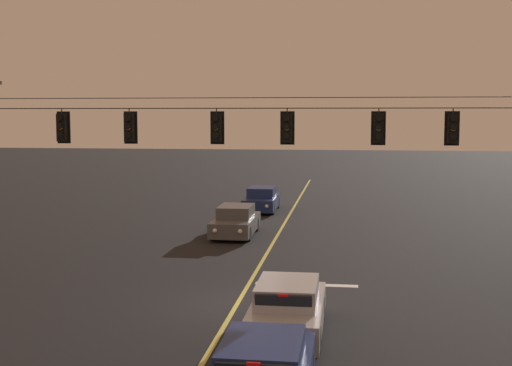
% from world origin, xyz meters
% --- Properties ---
extents(ground_plane, '(180.00, 180.00, 0.00)m').
position_xyz_m(ground_plane, '(0.00, 0.00, 0.00)').
color(ground_plane, black).
extents(lane_centre_stripe, '(0.14, 60.00, 0.01)m').
position_xyz_m(lane_centre_stripe, '(0.00, 9.32, 0.00)').
color(lane_centre_stripe, '#D1C64C').
rests_on(lane_centre_stripe, ground).
extents(stop_bar_paint, '(3.40, 0.36, 0.01)m').
position_xyz_m(stop_bar_paint, '(1.90, 2.72, 0.00)').
color(stop_bar_paint, silver).
rests_on(stop_bar_paint, ground).
extents(signal_span_assembly, '(21.39, 0.32, 7.22)m').
position_xyz_m(signal_span_assembly, '(0.00, 3.32, 3.77)').
color(signal_span_assembly, '#38281C').
rests_on(signal_span_assembly, ground).
extents(traffic_light_leftmost, '(0.48, 0.41, 1.22)m').
position_xyz_m(traffic_light_leftmost, '(-6.70, 3.30, 5.17)').
color(traffic_light_leftmost, black).
extents(traffic_light_left_inner, '(0.48, 0.41, 1.22)m').
position_xyz_m(traffic_light_left_inner, '(-4.27, 3.30, 5.17)').
color(traffic_light_left_inner, black).
extents(traffic_light_centre, '(0.48, 0.41, 1.22)m').
position_xyz_m(traffic_light_centre, '(-1.21, 3.30, 5.17)').
color(traffic_light_centre, black).
extents(traffic_light_right_inner, '(0.48, 0.41, 1.22)m').
position_xyz_m(traffic_light_right_inner, '(1.18, 3.30, 5.17)').
color(traffic_light_right_inner, black).
extents(traffic_light_rightmost, '(0.48, 0.41, 1.22)m').
position_xyz_m(traffic_light_rightmost, '(4.19, 3.30, 5.17)').
color(traffic_light_rightmost, black).
extents(traffic_light_far_right, '(0.48, 0.41, 1.22)m').
position_xyz_m(traffic_light_far_right, '(6.55, 3.30, 5.17)').
color(traffic_light_far_right, black).
extents(car_waiting_near_lane, '(1.80, 4.33, 1.39)m').
position_xyz_m(car_waiting_near_lane, '(1.73, -2.43, 0.65)').
color(car_waiting_near_lane, '#A5A5AD').
rests_on(car_waiting_near_lane, ground).
extents(car_oncoming_lead, '(1.80, 4.42, 1.39)m').
position_xyz_m(car_oncoming_lead, '(-1.94, 11.59, 0.65)').
color(car_oncoming_lead, '#4C4C51').
rests_on(car_oncoming_lead, ground).
extents(car_oncoming_trailing, '(1.80, 4.42, 1.39)m').
position_xyz_m(car_oncoming_trailing, '(-1.76, 19.83, 0.65)').
color(car_oncoming_trailing, navy).
rests_on(car_oncoming_trailing, ground).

